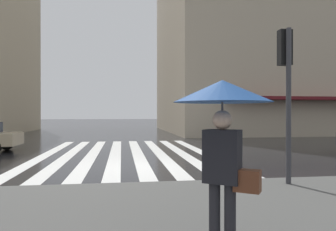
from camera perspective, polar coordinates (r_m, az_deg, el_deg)
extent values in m
plane|color=black|center=(10.91, -4.28, -9.20)|extent=(220.00, 220.00, 0.00)
cube|color=silver|center=(15.30, 5.91, -6.46)|extent=(13.00, 0.50, 0.01)
cube|color=silver|center=(15.09, 2.20, -6.56)|extent=(13.00, 0.50, 0.01)
cube|color=silver|center=(14.94, -1.60, -6.62)|extent=(13.00, 0.50, 0.01)
cube|color=silver|center=(14.86, -5.46, -6.66)|extent=(13.00, 0.50, 0.01)
cube|color=silver|center=(14.84, -9.34, -6.67)|extent=(13.00, 0.50, 0.01)
cube|color=silver|center=(14.89, -13.22, -6.65)|extent=(13.00, 0.50, 0.01)
cube|color=silver|center=(15.01, -17.05, -6.60)|extent=(13.00, 0.50, 0.01)
cube|color=silver|center=(15.20, -20.80, -6.52)|extent=(13.00, 0.50, 0.01)
cube|color=tan|center=(36.60, 16.37, 11.40)|extent=(18.81, 20.65, 17.77)
cube|color=#591419|center=(27.16, 25.21, 2.77)|extent=(1.20, 14.46, 0.24)
cylinder|color=#333338|center=(8.04, 20.66, 1.61)|extent=(0.12, 0.12, 3.66)
cube|color=black|center=(8.35, 20.06, 11.26)|extent=(0.22, 0.30, 0.85)
sphere|color=red|center=(8.51, 19.67, 12.98)|extent=(0.17, 0.17, 0.17)
sphere|color=orange|center=(8.46, 19.67, 11.13)|extent=(0.17, 0.17, 0.17)
sphere|color=green|center=(8.41, 19.67, 9.25)|extent=(0.17, 0.17, 0.17)
cylinder|color=black|center=(18.04, -26.72, -4.49)|extent=(0.20, 0.62, 0.62)
cube|color=black|center=(3.69, 9.63, -7.17)|extent=(0.43, 0.47, 0.60)
sphere|color=beige|center=(3.66, 9.63, -0.79)|extent=(0.22, 0.22, 0.22)
cylinder|color=#232328|center=(3.88, 8.28, -17.88)|extent=(0.13, 0.13, 0.86)
cylinder|color=#232328|center=(3.83, 10.98, -18.12)|extent=(0.13, 0.13, 0.86)
cube|color=brown|center=(3.66, 13.91, -11.20)|extent=(0.29, 0.32, 0.24)
cone|color=#1E478C|center=(3.67, 9.64, 4.30)|extent=(1.11, 1.11, 0.25)
cylinder|color=#4C4C51|center=(3.67, 9.63, -3.99)|extent=(0.02, 0.02, 0.81)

